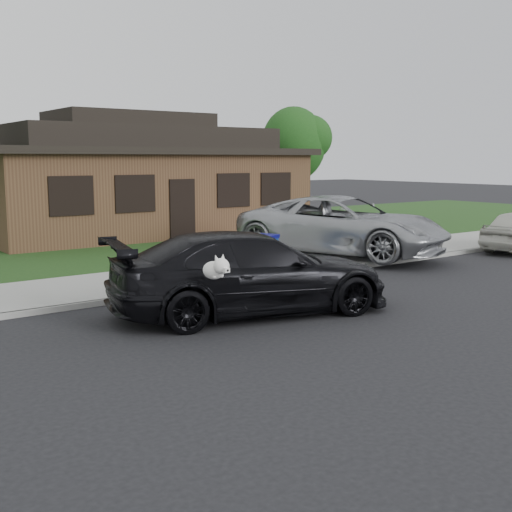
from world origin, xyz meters
TOP-DOWN VIEW (x-y plane):
  - ground at (0.00, 0.00)m, footprint 120.00×120.00m
  - sidewalk at (0.00, 5.00)m, footprint 60.00×3.00m
  - curb at (0.00, 3.50)m, footprint 60.00×0.12m
  - lawn at (0.00, 13.00)m, footprint 60.00×13.00m
  - driveway at (6.00, 10.00)m, footprint 4.50×13.00m
  - sedan at (-0.18, 1.12)m, footprint 5.89×3.49m
  - minivan at (6.11, 5.07)m, footprint 4.99×6.90m
  - recycling_bin at (2.66, 4.38)m, footprint 0.72×0.72m
  - house at (4.00, 15.00)m, footprint 12.60×8.60m
  - tree_1 at (12.14, 14.40)m, footprint 3.15×3.00m

SIDE VIEW (x-z plane):
  - ground at x=0.00m, z-range 0.00..0.00m
  - sidewalk at x=0.00m, z-range 0.00..0.12m
  - curb at x=0.00m, z-range 0.00..0.12m
  - lawn at x=0.00m, z-range 0.00..0.13m
  - driveway at x=6.00m, z-range 0.00..0.14m
  - recycling_bin at x=2.66m, z-range 0.13..1.04m
  - sedan at x=-0.18m, z-range 0.00..1.60m
  - minivan at x=6.11m, z-range 0.14..1.89m
  - house at x=4.00m, z-range -0.19..4.46m
  - tree_1 at x=12.14m, z-range 1.09..6.34m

